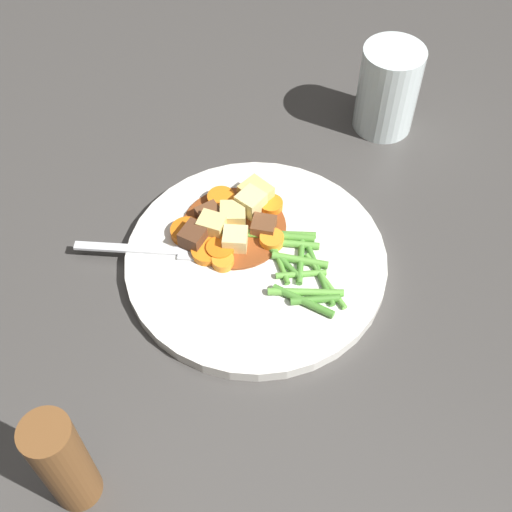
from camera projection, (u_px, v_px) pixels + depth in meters
The scene contains 35 objects.
ground_plane at pixel (256, 264), 0.75m from camera, with size 3.00×3.00×0.00m, color #423F3D.
dinner_plate at pixel (256, 260), 0.74m from camera, with size 0.29×0.29×0.02m, color white.
stew_sauce at pixel (234, 227), 0.76m from camera, with size 0.12×0.12×0.00m, color brown.
carrot_slice_0 at pixel (271, 239), 0.74m from camera, with size 0.03×0.03×0.01m, color orange.
carrot_slice_1 at pixel (187, 232), 0.75m from camera, with size 0.04×0.04×0.01m, color orange.
carrot_slice_2 at pixel (228, 229), 0.75m from camera, with size 0.04×0.04×0.01m, color orange.
carrot_slice_3 at pixel (221, 200), 0.77m from camera, with size 0.03×0.03×0.01m, color orange.
carrot_slice_4 at pixel (207, 251), 0.73m from camera, with size 0.04×0.04×0.01m, color orange.
carrot_slice_5 at pixel (223, 261), 0.72m from camera, with size 0.02×0.02×0.01m, color orange.
carrot_slice_6 at pixel (220, 250), 0.73m from camera, with size 0.03×0.03×0.01m, color orange.
carrot_slice_7 at pixel (271, 205), 0.77m from camera, with size 0.03×0.03×0.01m, color orange.
potato_chunk_0 at pixel (235, 240), 0.73m from camera, with size 0.03×0.03×0.02m, color #EAD68C.
potato_chunk_1 at pixel (212, 226), 0.74m from camera, with size 0.03×0.02×0.02m, color #E5CC7A.
potato_chunk_2 at pixel (256, 195), 0.77m from camera, with size 0.03×0.03×0.03m, color #DBBC6B.
potato_chunk_3 at pixel (251, 203), 0.76m from camera, with size 0.03×0.03×0.03m, color #EAD68C.
potato_chunk_4 at pixel (233, 216), 0.75m from camera, with size 0.03×0.03×0.02m, color #E5CC7A.
meat_chunk_0 at pixel (212, 213), 0.76m from camera, with size 0.03×0.02×0.02m, color brown.
meat_chunk_1 at pixel (264, 227), 0.75m from camera, with size 0.02×0.03×0.02m, color brown.
meat_chunk_2 at pixel (194, 237), 0.74m from camera, with size 0.02×0.03×0.02m, color #56331E.
green_bean_0 at pixel (295, 244), 0.74m from camera, with size 0.01×0.01×0.05m, color #66AD42.
green_bean_1 at pixel (279, 237), 0.74m from camera, with size 0.01×0.01×0.08m, color #599E38.
green_bean_2 at pixel (300, 260), 0.73m from camera, with size 0.01×0.01×0.06m, color #66AD42.
green_bean_3 at pixel (278, 258), 0.73m from camera, with size 0.01×0.01×0.07m, color #599E38.
green_bean_4 at pixel (320, 275), 0.72m from camera, with size 0.01×0.01×0.08m, color #4C8E33.
green_bean_5 at pixel (325, 281), 0.71m from camera, with size 0.01×0.01×0.08m, color #66AD42.
green_bean_6 at pixel (317, 298), 0.70m from camera, with size 0.01×0.01×0.05m, color #4C8E33.
green_bean_7 at pixel (303, 301), 0.69m from camera, with size 0.01×0.01×0.07m, color #4C8E33.
green_bean_8 at pixel (301, 274), 0.72m from camera, with size 0.01×0.01×0.05m, color #66AD42.
green_bean_9 at pixel (307, 291), 0.70m from camera, with size 0.01×0.01×0.08m, color #66AD42.
green_bean_10 at pixel (285, 263), 0.72m from camera, with size 0.01×0.01×0.05m, color #4C8E33.
green_bean_11 at pixel (301, 258), 0.73m from camera, with size 0.01×0.01×0.07m, color #4C8E33.
green_bean_12 at pixel (280, 234), 0.75m from camera, with size 0.01×0.01×0.08m, color #599E38.
fork at pixel (159, 250), 0.74m from camera, with size 0.14×0.12×0.00m.
water_glass at pixel (388, 89), 0.84m from camera, with size 0.08×0.08×0.11m, color silver.
pepper_mill at pixel (63, 463), 0.55m from camera, with size 0.04×0.04×0.13m, color brown.
Camera 1 is at (-0.31, 0.32, 0.60)m, focal length 47.44 mm.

